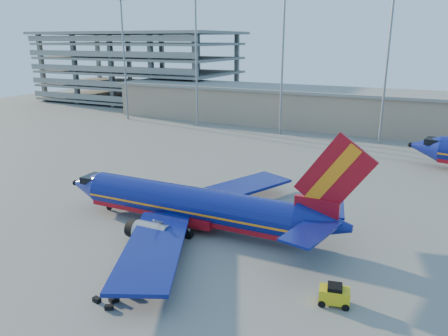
# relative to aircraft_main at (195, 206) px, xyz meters

# --- Properties ---
(ground) EXTENTS (220.00, 220.00, 0.00)m
(ground) POSITION_rel_aircraft_main_xyz_m (-2.98, 3.41, -2.49)
(ground) COLOR slate
(ground) RESTS_ON ground
(terminal_building) EXTENTS (122.00, 16.00, 8.50)m
(terminal_building) POSITION_rel_aircraft_main_xyz_m (7.02, 61.41, 1.83)
(terminal_building) COLOR #9E886D
(terminal_building) RESTS_ON ground
(parking_garage) EXTENTS (62.00, 32.00, 21.40)m
(parking_garage) POSITION_rel_aircraft_main_xyz_m (-64.98, 77.46, 9.24)
(parking_garage) COLOR slate
(parking_garage) RESTS_ON ground
(light_mast_row) EXTENTS (101.60, 1.60, 28.65)m
(light_mast_row) POSITION_rel_aircraft_main_xyz_m (2.02, 49.41, 15.07)
(light_mast_row) COLOR gray
(light_mast_row) RESTS_ON ground
(aircraft_main) EXTENTS (34.37, 33.10, 11.65)m
(aircraft_main) POSITION_rel_aircraft_main_xyz_m (0.00, 0.00, 0.00)
(aircraft_main) COLOR navy
(aircraft_main) RESTS_ON ground
(baggage_tug) EXTENTS (2.50, 1.80, 1.64)m
(baggage_tug) POSITION_rel_aircraft_main_xyz_m (16.29, -7.54, -1.64)
(baggage_tug) COLOR gold
(baggage_tug) RESTS_ON ground
(luggage_pile) EXTENTS (2.71, 2.65, 0.51)m
(luggage_pile) POSITION_rel_aircraft_main_xyz_m (1.17, -14.73, -2.29)
(luggage_pile) COLOR black
(luggage_pile) RESTS_ON ground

